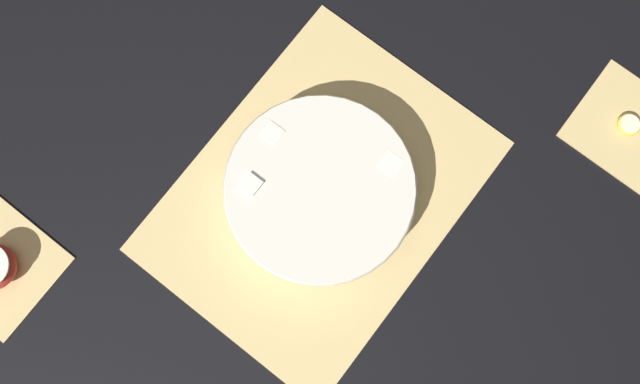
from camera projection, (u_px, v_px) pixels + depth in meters
ground_plane at (320, 196)px, 0.90m from camera, size 6.00×6.00×0.00m
bamboo_mat_center at (320, 195)px, 0.89m from camera, size 0.47×0.35×0.01m
coaster_mat_near_right at (1, 268)px, 0.88m from camera, size 0.15×0.15×0.01m
coaster_mat_far_left at (626, 126)px, 0.91m from camera, size 0.15×0.15×0.01m
fruit_salad_bowl at (320, 190)px, 0.86m from camera, size 0.26×0.26×0.07m
banana_coin_single at (629, 125)px, 0.91m from camera, size 0.03×0.03×0.01m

